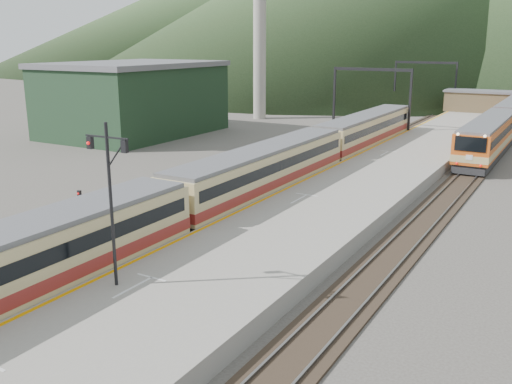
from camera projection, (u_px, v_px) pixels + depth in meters
The scene contains 14 objects.
track_main at pixel (345, 159), 54.46m from camera, with size 2.60×200.00×0.23m.
track_far at pixel (298, 154), 56.87m from camera, with size 2.60×200.00×0.23m.
track_second at pixel (471, 173), 48.89m from camera, with size 2.60×200.00×0.23m.
platform at pixel (397, 165), 49.96m from camera, with size 8.00×100.00×1.00m, color gray.
gantry_near at pixel (371, 89), 66.97m from camera, with size 9.55×0.25×8.00m.
gantry_far at pixel (425, 77), 87.88m from camera, with size 9.55×0.25×8.00m.
warehouse at pixel (134, 98), 68.58m from camera, with size 14.50×20.50×8.60m.
smokestack at pixel (260, 11), 79.67m from camera, with size 1.80×1.80×30.00m, color #9E998E.
station_shed at pixel (478, 101), 82.90m from camera, with size 9.40×4.40×3.10m.
hill_d at pixel (266, 5), 272.79m from camera, with size 200.00×200.00×55.00m, color #2E4725.
main_train at pixel (264, 170), 40.59m from camera, with size 3.13×64.10×3.82m.
signal_mast at pixel (110, 188), 23.12m from camera, with size 2.20×0.24×6.93m.
short_signal_b at pixel (262, 160), 47.31m from camera, with size 0.26×0.22×2.27m.
short_signal_c at pixel (80, 203), 34.63m from camera, with size 0.25×0.20×2.27m.
Camera 1 is at (19.34, -10.54, 11.03)m, focal length 40.00 mm.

